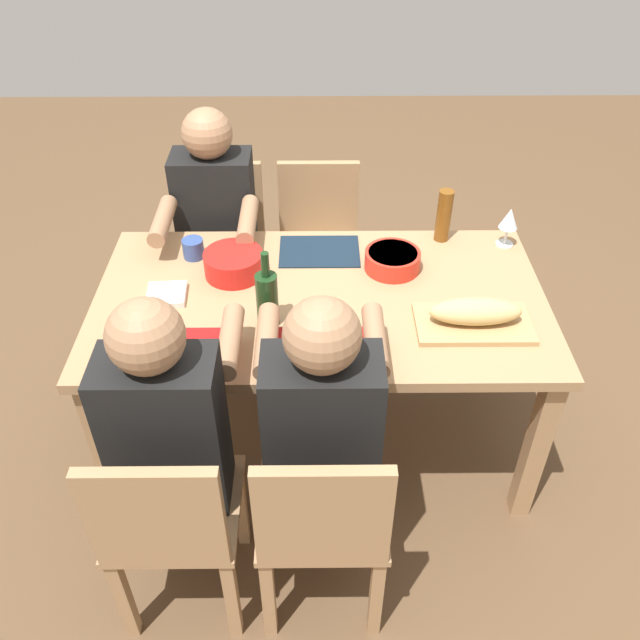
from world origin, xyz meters
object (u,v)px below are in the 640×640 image
at_px(chair_far_left, 224,242).
at_px(bread_loaf, 475,311).
at_px(dining_table, 320,315).
at_px(chair_near_left, 170,522).
at_px(cutting_board, 473,324).
at_px(beer_bottle, 444,216).
at_px(diner_near_left, 170,428).
at_px(serving_bowl_greens, 234,262).
at_px(chair_far_center, 319,242).
at_px(cup_far_left, 193,248).
at_px(serving_bowl_pasta, 392,259).
at_px(diner_near_center, 322,427).
at_px(wine_bottle, 267,298).
at_px(napkin_stack, 167,294).
at_px(wine_glass, 509,220).
at_px(chair_near_center, 322,521).
at_px(diner_far_left, 215,223).

distance_m(chair_far_left, bread_loaf, 1.41).
relative_size(dining_table, chair_near_left, 1.95).
relative_size(cutting_board, beer_bottle, 1.82).
bearing_deg(diner_near_left, serving_bowl_greens, 80.15).
height_order(chair_far_center, cup_far_left, chair_far_center).
bearing_deg(serving_bowl_greens, serving_bowl_pasta, 2.88).
bearing_deg(diner_near_center, wine_bottle, 112.12).
distance_m(beer_bottle, napkin_stack, 1.14).
distance_m(bread_loaf, napkin_stack, 1.11).
bearing_deg(chair_near_left, cutting_board, 31.54).
bearing_deg(serving_bowl_pasta, dining_table, -147.45).
height_order(serving_bowl_greens, wine_glass, wine_glass).
bearing_deg(napkin_stack, cup_far_left, 76.64).
height_order(diner_near_center, bread_loaf, diner_near_center).
bearing_deg(beer_bottle, dining_table, -142.12).
bearing_deg(wine_glass, diner_near_center, -128.75).
height_order(cutting_board, wine_glass, wine_glass).
relative_size(serving_bowl_pasta, wine_glass, 1.29).
xyz_separation_m(chair_far_left, wine_glass, (1.21, -0.43, 0.37)).
relative_size(chair_near_center, diner_far_left, 0.71).
xyz_separation_m(chair_near_center, diner_near_center, (0.00, 0.18, 0.21)).
distance_m(serving_bowl_pasta, wine_glass, 0.51).
bearing_deg(beer_bottle, cup_far_left, -172.98).
bearing_deg(chair_far_left, serving_bowl_pasta, -39.20).
xyz_separation_m(diner_near_center, napkin_stack, (-0.56, 0.60, 0.05)).
xyz_separation_m(diner_near_center, wine_bottle, (-0.18, 0.44, 0.15)).
distance_m(chair_far_center, bread_loaf, 1.14).
bearing_deg(chair_far_center, chair_near_left, -106.31).
bearing_deg(bread_loaf, wine_bottle, 178.07).
bearing_deg(cutting_board, diner_near_left, -156.87).
xyz_separation_m(chair_near_left, diner_near_center, (0.46, 0.18, 0.21)).
bearing_deg(serving_bowl_greens, napkin_stack, -147.99).
height_order(dining_table, cup_far_left, cup_far_left).
relative_size(dining_table, cup_far_left, 19.86).
relative_size(chair_near_center, wine_glass, 5.12).
bearing_deg(wine_glass, cup_far_left, -176.43).
relative_size(serving_bowl_greens, cup_far_left, 2.69).
bearing_deg(beer_bottle, chair_far_left, 157.97).
distance_m(serving_bowl_greens, napkin_stack, 0.28).
distance_m(dining_table, chair_far_left, 0.92).
relative_size(diner_near_left, cutting_board, 3.00).
distance_m(diner_far_left, napkin_stack, 0.61).
xyz_separation_m(dining_table, chair_far_center, (0.00, 0.78, -0.17)).
xyz_separation_m(wine_bottle, cup_far_left, (-0.32, 0.42, -0.07)).
xyz_separation_m(diner_near_center, wine_glass, (0.76, 0.94, 0.16)).
bearing_deg(serving_bowl_pasta, napkin_stack, -168.12).
bearing_deg(diner_near_center, chair_far_left, 108.35).
bearing_deg(cup_far_left, diner_far_left, 82.69).
distance_m(diner_near_left, chair_far_center, 1.46).
height_order(diner_far_left, cutting_board, diner_far_left).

